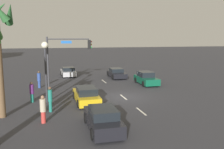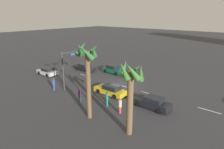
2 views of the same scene
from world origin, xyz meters
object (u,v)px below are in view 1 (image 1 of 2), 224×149
object	(u,v)px
car_0	(68,72)
pedestrian_2	(39,79)
car_3	(86,95)
car_5	(117,73)
pedestrian_1	(43,109)
car_1	(146,79)
car_2	(103,119)
streetlamp	(45,59)
pedestrian_3	(50,98)
traffic_signal	(64,54)
pedestrian_0	(32,92)

from	to	relation	value
car_0	pedestrian_2	distance (m)	8.32
car_3	car_0	bearing A→B (deg)	1.72
car_3	car_5	size ratio (longest dim) A/B	1.04
car_5	pedestrian_1	bearing A→B (deg)	149.50
car_1	car_2	xyz separation A→B (m)	(-12.53, 8.03, -0.02)
streetlamp	pedestrian_2	world-z (taller)	streetlamp
car_5	car_3	bearing A→B (deg)	152.92
car_3	pedestrian_3	size ratio (longest dim) A/B	2.42
traffic_signal	pedestrian_3	bearing A→B (deg)	169.21
car_1	streetlamp	bearing A→B (deg)	115.47
pedestrian_0	car_1	bearing A→B (deg)	-68.16
car_3	car_2	bearing A→B (deg)	-179.55
car_5	pedestrian_2	bearing A→B (deg)	114.00
car_5	pedestrian_3	bearing A→B (deg)	146.76
car_3	car_5	distance (m)	13.07
car_1	pedestrian_0	size ratio (longest dim) A/B	2.38
streetlamp	pedestrian_3	xyz separation A→B (m)	(-2.78, -0.28, -2.66)
car_3	traffic_signal	distance (m)	6.90
car_0	traffic_signal	bearing A→B (deg)	173.30
car_1	pedestrian_3	distance (m)	13.74
car_5	traffic_signal	size ratio (longest dim) A/B	0.80
car_2	car_1	bearing A→B (deg)	-32.64
car_0	car_1	bearing A→B (deg)	-134.60
streetlamp	pedestrian_1	size ratio (longest dim) A/B	2.82
car_2	pedestrian_2	bearing A→B (deg)	17.20
traffic_signal	pedestrian_1	size ratio (longest dim) A/B	3.05
car_0	pedestrian_0	world-z (taller)	pedestrian_0
pedestrian_3	pedestrian_0	bearing A→B (deg)	25.75
car_3	pedestrian_3	world-z (taller)	pedestrian_3
car_1	car_5	size ratio (longest dim) A/B	0.95
traffic_signal	car_5	bearing A→B (deg)	-52.46
streetlamp	pedestrian_2	xyz separation A→B (m)	(6.34, 0.88, -2.71)
car_5	traffic_signal	distance (m)	9.87
streetlamp	car_0	bearing A→B (deg)	-11.51
streetlamp	car_5	bearing A→B (deg)	-40.34
car_0	pedestrian_2	xyz separation A→B (m)	(-7.45, 3.68, 0.38)
car_0	streetlamp	xyz separation A→B (m)	(-13.79, 2.81, 3.08)
streetlamp	pedestrian_1	world-z (taller)	streetlamp
car_1	pedestrian_1	xyz separation A→B (m)	(-10.46, 11.49, 0.29)
car_2	pedestrian_2	xyz separation A→B (m)	(13.48, 4.17, 0.33)
traffic_signal	car_2	bearing A→B (deg)	-173.01
pedestrian_1	streetlamp	bearing A→B (deg)	-1.92
pedestrian_1	car_2	bearing A→B (deg)	-120.84
car_5	traffic_signal	world-z (taller)	traffic_signal
pedestrian_1	pedestrian_2	size ratio (longest dim) A/B	0.98
car_1	pedestrian_1	bearing A→B (deg)	132.32
car_3	pedestrian_3	bearing A→B (deg)	123.56
car_1	pedestrian_1	world-z (taller)	pedestrian_1
car_1	car_5	xyz separation A→B (m)	(5.43, 2.13, -0.08)
car_2	traffic_signal	distance (m)	12.76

